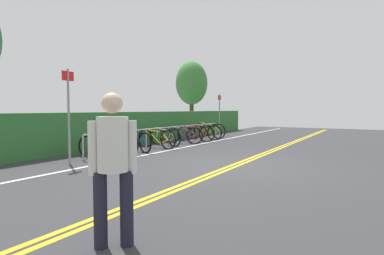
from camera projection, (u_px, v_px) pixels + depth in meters
The scene contains 19 objects.
ground_plane at pixel (234, 167), 8.01m from camera, with size 35.95×10.75×0.05m, color #353538.
centre_line_yellow_inner at pixel (237, 166), 7.97m from camera, with size 32.35×0.10×0.00m, color gold.
centre_line_yellow_outer at pixel (231, 165), 8.05m from camera, with size 32.35×0.10×0.00m, color gold.
bike_lane_stripe_white at pixel (138, 156), 9.59m from camera, with size 32.35×0.12×0.00m, color white.
bike_rack at pixel (169, 131), 12.43m from camera, with size 8.44×0.05×0.74m.
bicycle_0 at pixel (98, 147), 9.20m from camera, with size 0.46×1.71×0.70m.
bicycle_1 at pixel (115, 143), 10.11m from camera, with size 0.52×1.68×0.73m.
bicycle_2 at pixel (137, 141), 10.78m from camera, with size 0.63×1.68×0.73m.
bicycle_3 at pixel (157, 139), 11.66m from camera, with size 0.46×1.80×0.73m.
bicycle_4 at pixel (165, 137), 12.48m from camera, with size 0.48×1.69×0.72m.
bicycle_5 at pixel (183, 135), 13.23m from camera, with size 0.62×1.67×0.74m.
bicycle_6 at pixel (196, 134), 14.03m from camera, with size 0.56×1.69×0.74m.
bicycle_7 at pixel (204, 132), 14.88m from camera, with size 0.47×1.79×0.75m.
bicycle_8 at pixel (209, 131), 15.75m from camera, with size 0.46×1.85×0.78m.
pedestrian at pixel (113, 160), 3.25m from camera, with size 0.36×0.39×1.60m.
sign_post_near at pixel (69, 108), 8.15m from camera, with size 0.36×0.06×2.46m.
sign_post_far at pixel (219, 111), 17.01m from camera, with size 0.36×0.06×2.23m.
hedge_backdrop at pixel (156, 126), 14.60m from camera, with size 17.39×1.04×1.32m, color #2D6B30.
tree_mid at pixel (192, 84), 21.42m from camera, with size 2.15×2.15×4.64m.
Camera 1 is at (-7.39, -3.10, 1.43)m, focal length 29.64 mm.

